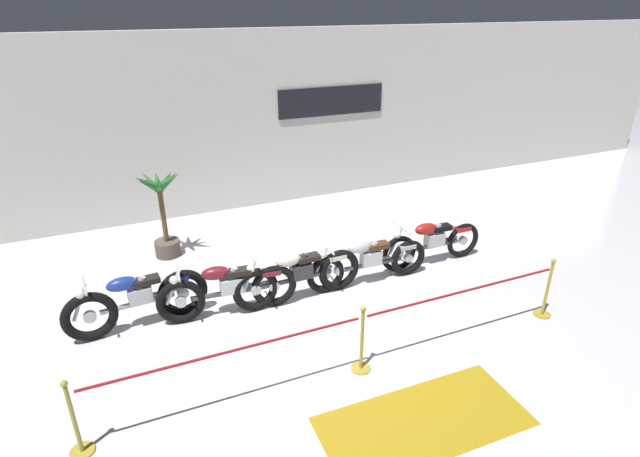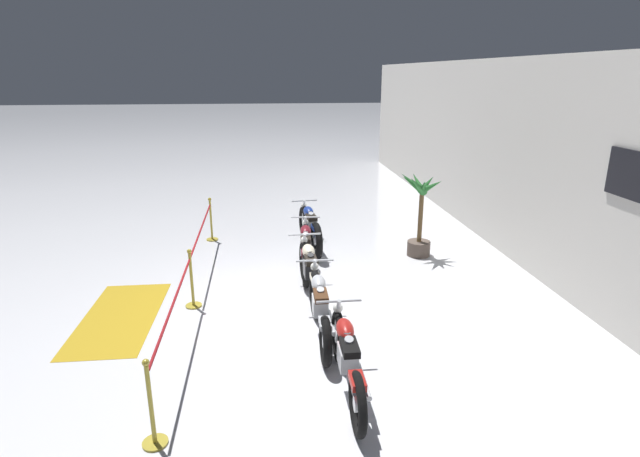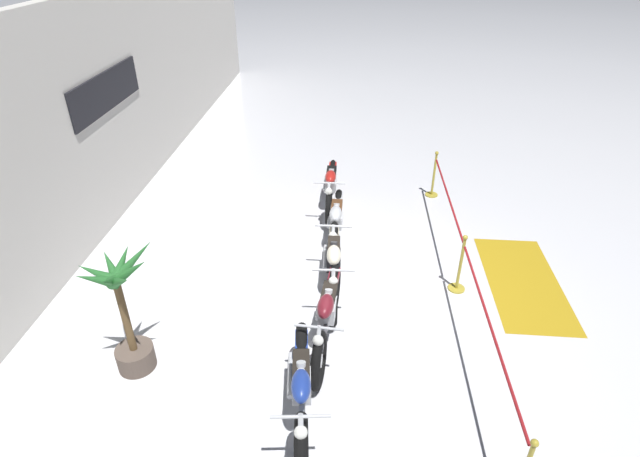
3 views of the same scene
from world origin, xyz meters
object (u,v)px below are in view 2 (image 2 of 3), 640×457
motorcycle_maroon_1 (306,249)px  stanchion_mid_left (192,287)px  motorcycle_red_4 (347,358)px  potted_palm_left_of_row (420,213)px  motorcycle_silver_3 (320,307)px  motorcycle_blue_0 (310,228)px  stanchion_far_left (200,243)px  floor_banner (120,317)px  motorcycle_cream_2 (310,272)px  stanchion_mid_right (152,416)px

motorcycle_maroon_1 → stanchion_mid_left: (1.37, -2.08, -0.12)m
motorcycle_maroon_1 → motorcycle_red_4: (4.07, 0.15, -0.00)m
potted_palm_left_of_row → motorcycle_silver_3: bearing=-38.5°
motorcycle_blue_0 → stanchion_far_left: 2.70m
motorcycle_red_4 → floor_banner: 4.21m
motorcycle_cream_2 → potted_palm_left_of_row: 3.23m
stanchion_mid_left → motorcycle_maroon_1: bearing=123.4°
motorcycle_blue_0 → floor_banner: (3.04, -3.47, -0.48)m
stanchion_mid_right → motorcycle_red_4: bearing=107.1°
motorcycle_maroon_1 → motorcycle_silver_3: motorcycle_maroon_1 is taller
potted_palm_left_of_row → floor_banner: (2.30, -5.80, -0.98)m
stanchion_mid_right → floor_banner: 3.34m
motorcycle_cream_2 → stanchion_mid_left: bearing=-85.6°
stanchion_far_left → stanchion_mid_left: 1.41m
motorcycle_blue_0 → motorcycle_cream_2: motorcycle_blue_0 is taller
motorcycle_maroon_1 → motorcycle_silver_3: (2.57, -0.02, -0.02)m
motorcycle_blue_0 → potted_palm_left_of_row: bearing=72.3°
motorcycle_red_4 → stanchion_far_left: (-4.07, -2.24, 0.22)m
motorcycle_red_4 → potted_palm_left_of_row: bearing=153.1°
motorcycle_red_4 → stanchion_mid_left: bearing=-140.4°
motorcycle_maroon_1 → floor_banner: bearing=-63.1°
floor_banner → motorcycle_silver_3: bearing=75.0°
motorcycle_cream_2 → motorcycle_red_4: bearing=3.8°
motorcycle_cream_2 → stanchion_mid_right: stanchion_mid_right is taller
motorcycle_maroon_1 → motorcycle_silver_3: bearing=-0.4°
motorcycle_maroon_1 → potted_palm_left_of_row: potted_palm_left_of_row is taller
motorcycle_red_4 → motorcycle_silver_3: bearing=-173.6°
stanchion_far_left → motorcycle_blue_0: bearing=121.2°
stanchion_far_left → stanchion_mid_left: same height
motorcycle_maroon_1 → stanchion_mid_left: stanchion_mid_left is taller
motorcycle_blue_0 → motorcycle_maroon_1: motorcycle_blue_0 is taller
stanchion_mid_left → motorcycle_cream_2: bearing=94.4°
stanchion_mid_left → floor_banner: (0.27, -1.17, -0.35)m
motorcycle_cream_2 → floor_banner: 3.28m
potted_palm_left_of_row → floor_banner: bearing=-68.4°
potted_palm_left_of_row → stanchion_mid_left: (2.02, -4.63, -0.62)m
floor_banner → motorcycle_maroon_1: bearing=117.8°
stanchion_far_left → potted_palm_left_of_row: bearing=98.0°
motorcycle_silver_3 → floor_banner: bearing=-106.0°
floor_banner → motorcycle_cream_2: bearing=98.6°
motorcycle_red_4 → stanchion_mid_left: stanchion_mid_left is taller
motorcycle_silver_3 → potted_palm_left_of_row: bearing=141.5°
stanchion_far_left → motorcycle_cream_2: bearing=59.3°
motorcycle_cream_2 → motorcycle_red_4: (2.86, 0.19, -0.00)m
motorcycle_maroon_1 → motorcycle_cream_2: 1.22m
potted_palm_left_of_row → motorcycle_blue_0: bearing=-107.7°
motorcycle_red_4 → stanchion_mid_right: bearing=-72.9°
stanchion_far_left → floor_banner: 2.13m
motorcycle_cream_2 → floor_banner: size_ratio=0.89×
motorcycle_cream_2 → motorcycle_maroon_1: bearing=178.3°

